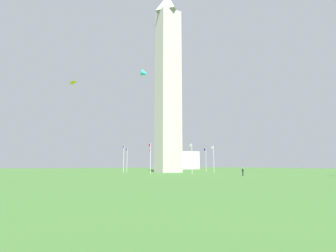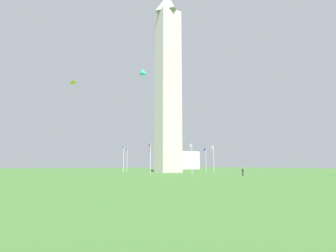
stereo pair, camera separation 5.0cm
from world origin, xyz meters
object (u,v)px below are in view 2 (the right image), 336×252
object	(u,v)px
flagpole_ne	(127,159)
flagpole_nw	(181,159)
person_black_shirt	(243,172)
flagpole_e	(124,158)
kite_cyan_delta	(144,73)
flagpole_w	(206,159)
flagpole_s	(192,157)
distant_building	(177,160)
obelisk_monument	(168,79)
flagpole_se	(150,157)
kite_yellow_diamond	(73,83)
flagpole_sw	(214,158)
flagpole_n	(151,159)

from	to	relation	value
flagpole_ne	flagpole_nw	world-z (taller)	same
person_black_shirt	flagpole_nw	bearing A→B (deg)	-39.26
flagpole_e	flagpole_nw	world-z (taller)	same
flagpole_ne	kite_cyan_delta	bearing A→B (deg)	165.70
flagpole_w	flagpole_nw	distance (m)	10.14
flagpole_s	kite_cyan_delta	bearing A→B (deg)	134.50
flagpole_s	distant_building	bearing A→B (deg)	-25.30
flagpole_e	kite_cyan_delta	xyz separation A→B (m)	(-33.09, 6.94, 11.58)
obelisk_monument	kite_cyan_delta	distance (m)	40.66
obelisk_monument	flagpole_se	world-z (taller)	obelisk_monument
obelisk_monument	flagpole_s	world-z (taller)	obelisk_monument
kite_cyan_delta	kite_yellow_diamond	bearing A→B (deg)	11.51
flagpole_ne	flagpole_sw	distance (m)	26.50
flagpole_n	flagpole_w	bearing A→B (deg)	-135.00
obelisk_monument	distant_building	distance (m)	67.77
flagpole_se	kite_yellow_diamond	xyz separation A→B (m)	(10.02, 17.70, 19.07)
flagpole_e	kite_yellow_diamond	world-z (taller)	kite_yellow_diamond
flagpole_ne	flagpole_se	size ratio (longest dim) A/B	1.00
flagpole_s	flagpole_w	world-z (taller)	same
obelisk_monument	flagpole_se	xyz separation A→B (m)	(-9.30, 9.37, -24.01)
obelisk_monument	person_black_shirt	xyz separation A→B (m)	(-27.55, -3.02, -27.30)
flagpole_w	obelisk_monument	bearing A→B (deg)	90.28
flagpole_nw	distant_building	world-z (taller)	distant_building
person_black_shirt	distant_building	distance (m)	87.44
flagpole_s	distant_building	size ratio (longest dim) A/B	0.40
person_black_shirt	flagpole_e	bearing A→B (deg)	0.99
flagpole_e	kite_yellow_diamond	xyz separation A→B (m)	(0.65, 13.82, 19.07)
flagpole_n	flagpole_s	size ratio (longest dim) A/B	1.00
flagpole_n	distant_building	xyz separation A→B (m)	(41.49, -32.15, 0.45)
kite_cyan_delta	flagpole_se	bearing A→B (deg)	-24.52
flagpole_sw	flagpole_e	bearing A→B (deg)	67.50
kite_yellow_diamond	distant_building	world-z (taller)	kite_yellow_diamond
person_black_shirt	flagpole_ne	bearing A→B (deg)	-11.00
flagpole_se	flagpole_s	distance (m)	10.14
flagpole_se	flagpole_sw	bearing A→B (deg)	-90.00
flagpole_nw	kite_yellow_diamond	xyz separation A→B (m)	(-8.72, 36.43, 19.07)
person_black_shirt	flagpole_sw	bearing A→B (deg)	-48.71
flagpole_nw	flagpole_se	bearing A→B (deg)	135.00
obelisk_monument	kite_yellow_diamond	size ratio (longest dim) A/B	23.42
flagpole_sw	person_black_shirt	world-z (taller)	flagpole_sw
flagpole_s	flagpole_w	xyz separation A→B (m)	(13.25, -13.25, 0.00)
person_black_shirt	distant_building	xyz separation A→B (m)	(82.36, -29.13, 3.73)
obelisk_monument	flagpole_sw	world-z (taller)	obelisk_monument
flagpole_sw	kite_cyan_delta	xyz separation A→B (m)	(-23.72, 29.56, 11.58)
flagpole_sw	kite_yellow_diamond	size ratio (longest dim) A/B	3.09
flagpole_se	flagpole_w	distance (m)	24.48
obelisk_monument	flagpole_ne	distance (m)	27.45
flagpole_n	kite_yellow_diamond	xyz separation A→B (m)	(-12.60, 27.07, 19.07)
flagpole_nw	kite_yellow_diamond	distance (m)	42.04
flagpole_s	flagpole_ne	bearing A→B (deg)	22.50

